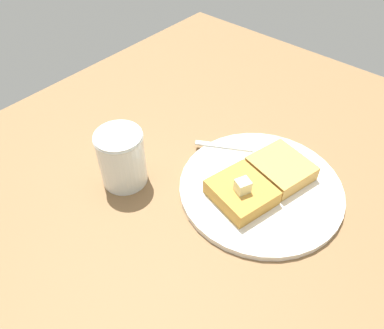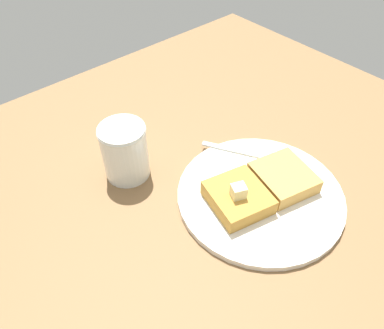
% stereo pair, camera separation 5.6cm
% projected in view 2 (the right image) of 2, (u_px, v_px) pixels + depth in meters
% --- Properties ---
extents(table_surface, '(1.02, 1.02, 0.02)m').
position_uv_depth(table_surface, '(237.00, 225.00, 0.55)').
color(table_surface, brown).
rests_on(table_surface, ground).
extents(plate, '(0.25, 0.25, 0.01)m').
position_uv_depth(plate, '(260.00, 195.00, 0.57)').
color(plate, silver).
rests_on(plate, table_surface).
extents(toast_slice_left, '(0.10, 0.10, 0.03)m').
position_uv_depth(toast_slice_left, '(238.00, 197.00, 0.55)').
color(toast_slice_left, '#B68334').
rests_on(toast_slice_left, plate).
extents(toast_slice_middle, '(0.10, 0.10, 0.03)m').
position_uv_depth(toast_slice_middle, '(284.00, 178.00, 0.57)').
color(toast_slice_middle, gold).
rests_on(toast_slice_middle, plate).
extents(butter_pat_primary, '(0.03, 0.02, 0.02)m').
position_uv_depth(butter_pat_primary, '(238.00, 191.00, 0.52)').
color(butter_pat_primary, beige).
rests_on(butter_pat_primary, toast_slice_left).
extents(fork, '(0.09, 0.15, 0.00)m').
position_uv_depth(fork, '(254.00, 155.00, 0.63)').
color(fork, silver).
rests_on(fork, plate).
extents(syrup_jar, '(0.07, 0.07, 0.09)m').
position_uv_depth(syrup_jar, '(125.00, 153.00, 0.58)').
color(syrup_jar, '#492306').
rests_on(syrup_jar, table_surface).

